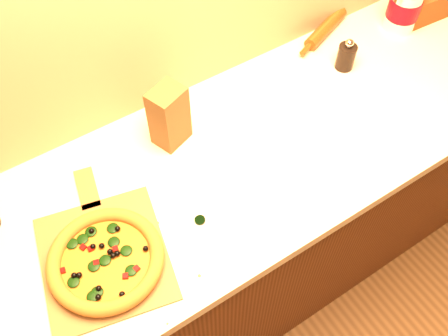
{
  "coord_description": "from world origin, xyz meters",
  "views": [
    {
      "loc": [
        -0.48,
        0.7,
        2.09
      ],
      "look_at": [
        -0.04,
        1.38,
        0.96
      ],
      "focal_mm": 40.0,
      "sensor_mm": 36.0,
      "label": 1
    }
  ],
  "objects_px": {
    "rolling_pin": "(326,28)",
    "pizza_peel": "(103,253)",
    "pizza": "(106,260)",
    "pepper_grinder": "(346,56)",
    "coffee_canister": "(404,9)"
  },
  "relations": [
    {
      "from": "pizza_peel",
      "to": "rolling_pin",
      "type": "height_order",
      "value": "rolling_pin"
    },
    {
      "from": "pizza",
      "to": "rolling_pin",
      "type": "xyz_separation_m",
      "value": [
        1.05,
        0.4,
        -0.0
      ]
    },
    {
      "from": "pizza",
      "to": "rolling_pin",
      "type": "height_order",
      "value": "pizza"
    },
    {
      "from": "pizza",
      "to": "pepper_grinder",
      "type": "distance_m",
      "value": 1.02
    },
    {
      "from": "pepper_grinder",
      "to": "coffee_canister",
      "type": "xyz_separation_m",
      "value": [
        0.31,
        0.05,
        0.03
      ]
    },
    {
      "from": "pizza_peel",
      "to": "pizza",
      "type": "relative_size",
      "value": 1.7
    },
    {
      "from": "pizza_peel",
      "to": "rolling_pin",
      "type": "relative_size",
      "value": 1.57
    },
    {
      "from": "pizza_peel",
      "to": "coffee_canister",
      "type": "bearing_deg",
      "value": 23.54
    },
    {
      "from": "rolling_pin",
      "to": "pizza_peel",
      "type": "bearing_deg",
      "value": -160.79
    },
    {
      "from": "pizza_peel",
      "to": "rolling_pin",
      "type": "xyz_separation_m",
      "value": [
        1.05,
        0.37,
        0.02
      ]
    },
    {
      "from": "pizza",
      "to": "pepper_grinder",
      "type": "xyz_separation_m",
      "value": [
        0.99,
        0.23,
        0.02
      ]
    },
    {
      "from": "pepper_grinder",
      "to": "rolling_pin",
      "type": "bearing_deg",
      "value": 70.66
    },
    {
      "from": "pizza_peel",
      "to": "coffee_canister",
      "type": "relative_size",
      "value": 3.24
    },
    {
      "from": "pizza_peel",
      "to": "pepper_grinder",
      "type": "distance_m",
      "value": 1.01
    },
    {
      "from": "pizza_peel",
      "to": "pizza",
      "type": "height_order",
      "value": "pizza"
    }
  ]
}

